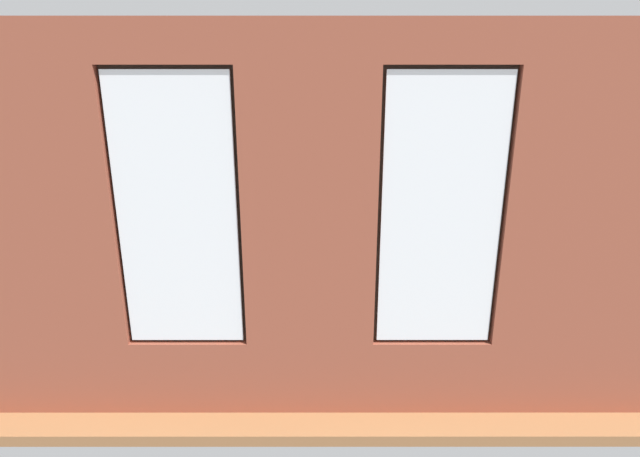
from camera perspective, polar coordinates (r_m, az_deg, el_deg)
The scene contains 18 objects.
ground_plane at distance 6.91m, azimuth -0.70°, elevation -7.18°, with size 7.25×5.89×0.10m, color #99663D.
brick_wall_with_windows at distance 3.94m, azimuth -1.22°, elevation -1.26°, with size 6.65×0.30×3.18m.
white_wall_right at distance 7.06m, azimuth -28.51°, elevation 5.24°, with size 0.10×4.89×3.18m, color silver.
couch_by_window at distance 5.03m, azimuth -0.00°, elevation -12.23°, with size 1.82×0.87×0.80m.
couch_left at distance 7.19m, azimuth 20.73°, elevation -4.09°, with size 1.01×1.83×0.80m.
coffee_table at distance 6.73m, azimuth 1.67°, elevation -4.04°, with size 1.34×0.71×0.42m.
cup_ceramic at distance 6.78m, azimuth 0.24°, elevation -2.97°, with size 0.08×0.08×0.09m, color silver.
candle_jar at distance 6.69m, azimuth 1.68°, elevation -3.21°, with size 0.08×0.08×0.10m, color #B7333D.
table_plant_small at distance 6.81m, azimuth 4.77°, elevation -2.31°, with size 0.14×0.14×0.22m.
remote_black at distance 6.61m, azimuth -1.80°, elevation -3.86°, with size 0.05×0.17×0.02m, color black.
remote_gray at distance 6.61m, azimuth 2.58°, elevation -3.85°, with size 0.05×0.17×0.02m, color #59595B.
media_console at distance 6.97m, azimuth -26.15°, elevation -5.83°, with size 1.30×0.42×0.57m, color black.
tv_flatscreen at distance 6.78m, azimuth -26.82°, elevation -0.98°, with size 0.96×0.20×0.67m.
papasan_chair at distance 8.32m, azimuth -7.76°, elevation 0.48°, with size 1.05×1.05×0.67m.
potted_plant_foreground_right at distance 8.90m, azimuth -18.07°, elevation 2.42°, with size 0.71×0.71×1.06m.
potted_plant_near_tv at distance 5.65m, azimuth -26.55°, elevation -5.74°, with size 1.01×1.08×1.36m.
potted_plant_beside_window_right at distance 5.54m, azimuth -30.20°, elevation -8.64°, with size 0.87×0.77×1.23m.
potted_plant_between_couches at distance 5.18m, azimuth 15.48°, elevation -9.98°, with size 0.50×0.50×0.73m.
Camera 1 is at (-0.08, 6.30, 2.80)m, focal length 28.00 mm.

